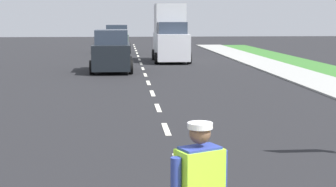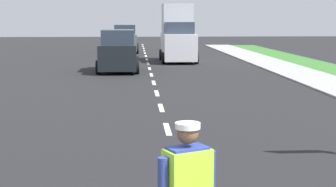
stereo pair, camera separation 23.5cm
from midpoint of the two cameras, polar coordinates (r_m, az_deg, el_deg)
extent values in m
plane|color=black|center=(24.77, -2.83, 2.14)|extent=(96.00, 96.00, 0.00)
cube|color=silver|center=(9.74, 0.57, -7.75)|extent=(0.14, 1.40, 0.01)
cube|color=silver|center=(12.64, -0.74, -3.96)|extent=(0.14, 1.40, 0.01)
cube|color=silver|center=(15.57, -1.55, -1.60)|extent=(0.14, 1.40, 0.01)
cube|color=silver|center=(18.53, -2.10, 0.02)|extent=(0.14, 1.40, 0.01)
cube|color=silver|center=(21.50, -2.50, 1.19)|extent=(0.14, 1.40, 0.01)
cube|color=silver|center=(24.48, -2.81, 2.07)|extent=(0.14, 1.40, 0.01)
cube|color=silver|center=(27.46, -3.04, 2.77)|extent=(0.14, 1.40, 0.01)
cube|color=silver|center=(30.44, -3.23, 3.33)|extent=(0.14, 1.40, 0.01)
cube|color=silver|center=(33.43, -3.39, 3.78)|extent=(0.14, 1.40, 0.01)
cube|color=silver|center=(36.42, -3.52, 4.17)|extent=(0.14, 1.40, 0.01)
cube|color=silver|center=(39.41, -3.63, 4.49)|extent=(0.14, 1.40, 0.01)
cube|color=silver|center=(42.40, -3.73, 4.77)|extent=(0.14, 1.40, 0.01)
cube|color=silver|center=(45.40, -3.81, 5.01)|extent=(0.14, 1.40, 0.01)
cube|color=silver|center=(48.39, -3.89, 5.22)|extent=(0.14, 1.40, 0.01)
cube|color=silver|center=(51.39, -3.95, 5.41)|extent=(0.14, 1.40, 0.01)
cube|color=navy|center=(5.34, 2.25, -9.04)|extent=(0.46, 0.38, 0.60)
cube|color=#A5EA33|center=(5.33, 2.25, -8.83)|extent=(0.53, 0.44, 0.51)
cylinder|color=navy|center=(5.22, -0.42, -10.02)|extent=(0.11, 0.11, 0.55)
cylinder|color=navy|center=(5.50, 4.77, -9.08)|extent=(0.11, 0.11, 0.55)
sphere|color=brown|center=(5.22, 2.28, -4.43)|extent=(0.22, 0.22, 0.22)
cylinder|color=silver|center=(5.21, 2.28, -3.57)|extent=(0.26, 0.26, 0.06)
cube|color=silver|center=(31.65, 0.10, 5.27)|extent=(1.90, 4.60, 1.56)
cube|color=#2D3847|center=(30.81, 0.23, 7.28)|extent=(1.67, 1.61, 0.70)
cube|color=silver|center=(32.40, -0.03, 8.31)|extent=(1.80, 2.53, 1.80)
cylinder|color=black|center=(33.04, -1.80, 4.32)|extent=(0.22, 0.68, 0.68)
cylinder|color=black|center=(33.20, 1.55, 4.34)|extent=(0.22, 0.68, 0.68)
cylinder|color=black|center=(30.20, -1.50, 3.93)|extent=(0.22, 0.68, 0.68)
cylinder|color=black|center=(30.38, 2.16, 3.96)|extent=(0.22, 0.68, 0.68)
cube|color=slate|center=(39.98, -5.84, 5.68)|extent=(1.79, 4.08, 1.26)
cube|color=#2D3847|center=(40.05, -5.86, 7.08)|extent=(1.58, 2.24, 0.70)
cylinder|color=black|center=(38.74, -4.50, 4.91)|extent=(0.22, 0.68, 0.68)
cylinder|color=black|center=(38.77, -7.22, 4.87)|extent=(0.22, 0.68, 0.68)
cylinder|color=black|center=(41.27, -4.53, 5.13)|extent=(0.22, 0.68, 0.68)
cylinder|color=black|center=(41.30, -7.08, 5.09)|extent=(0.22, 0.68, 0.68)
cube|color=black|center=(26.05, -6.51, 4.15)|extent=(1.82, 3.89, 1.22)
cube|color=#2D3847|center=(26.09, -6.54, 6.27)|extent=(1.60, 2.14, 0.70)
cylinder|color=black|center=(24.87, -4.43, 2.94)|extent=(0.22, 0.68, 0.68)
cylinder|color=black|center=(24.93, -8.70, 2.88)|extent=(0.22, 0.68, 0.68)
cylinder|color=black|center=(27.28, -4.48, 3.42)|extent=(0.22, 0.68, 0.68)
cylinder|color=black|center=(27.33, -8.38, 3.37)|extent=(0.22, 0.68, 0.68)
camera|label=1|loc=(0.12, -90.61, -0.09)|focal=55.00mm
camera|label=2|loc=(0.12, 89.39, 0.09)|focal=55.00mm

